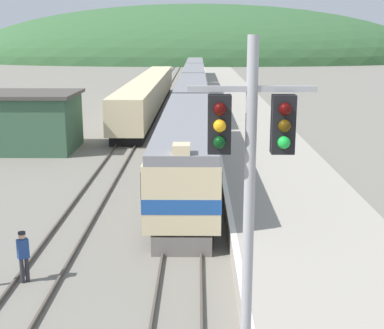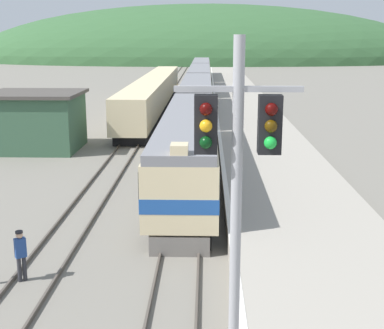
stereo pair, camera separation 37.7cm
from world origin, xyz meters
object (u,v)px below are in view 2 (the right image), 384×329
object	(u,v)px
express_train_lead_car	(189,146)
siding_train	(155,93)
carriage_third	(200,80)
carriage_fourth	(201,70)
carriage_second	(196,99)
signal_mast_main	(236,195)
track_worker	(21,253)

from	to	relation	value
express_train_lead_car	siding_train	world-z (taller)	express_train_lead_car
carriage_third	siding_train	size ratio (longest dim) A/B	0.50
carriage_fourth	express_train_lead_car	bearing A→B (deg)	-90.00
carriage_second	signal_mast_main	size ratio (longest dim) A/B	2.60
express_train_lead_car	signal_mast_main	bearing A→B (deg)	-85.59
track_worker	carriage_second	bearing A→B (deg)	81.47
carriage_second	carriage_fourth	world-z (taller)	same
express_train_lead_car	carriage_second	bearing A→B (deg)	90.00
carriage_second	siding_train	bearing A→B (deg)	120.75
carriage_second	carriage_third	distance (m)	21.86
signal_mast_main	express_train_lead_car	bearing A→B (deg)	94.41
carriage_second	carriage_fourth	bearing A→B (deg)	90.00
express_train_lead_car	signal_mast_main	world-z (taller)	signal_mast_main
carriage_third	siding_train	xyz separation A→B (m)	(-4.79, -13.81, -0.26)
siding_train	signal_mast_main	bearing A→B (deg)	-82.80
carriage_fourth	signal_mast_main	world-z (taller)	signal_mast_main
track_worker	express_train_lead_car	bearing A→B (deg)	67.34
express_train_lead_car	carriage_fourth	bearing A→B (deg)	90.00
track_worker	carriage_fourth	bearing A→B (deg)	86.21
signal_mast_main	track_worker	world-z (taller)	signal_mast_main
carriage_fourth	siding_train	distance (m)	35.99
carriage_third	signal_mast_main	distance (m)	63.87
express_train_lead_car	carriage_fourth	xyz separation A→B (m)	(0.00, 65.87, -0.01)
express_train_lead_car	carriage_third	size ratio (longest dim) A/B	1.01
carriage_second	carriage_third	size ratio (longest dim) A/B	1.00
siding_train	carriage_second	bearing A→B (deg)	-59.25
signal_mast_main	siding_train	bearing A→B (deg)	97.20
carriage_second	siding_train	distance (m)	9.37
carriage_fourth	signal_mast_main	distance (m)	85.71
carriage_second	track_worker	distance (m)	34.98
express_train_lead_car	track_worker	world-z (taller)	express_train_lead_car
carriage_third	track_worker	xyz separation A→B (m)	(-5.19, -56.44, -1.08)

